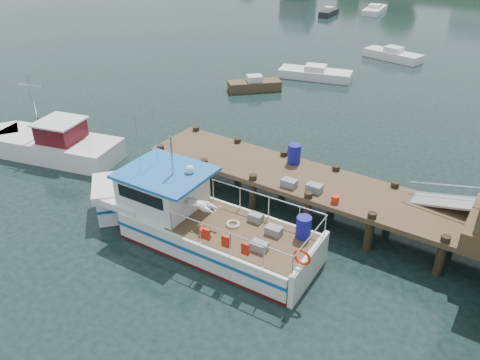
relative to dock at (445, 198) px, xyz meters
The scene contains 9 objects.
ground_plane 6.89m from the dock, behind, with size 160.00×160.00×0.00m, color black.
dock is the anchor object (origin of this frame).
lobster_boat 9.07m from the dock, 151.10° to the right, with size 10.20×3.28×4.84m.
work_boat 18.56m from the dock, behind, with size 8.06×4.01×4.23m.
moored_rowboat 19.13m from the dock, 142.23° to the left, with size 3.45×3.46×1.06m.
moored_a 20.99m from the dock, 127.49° to the left, with size 5.66×3.07×0.99m.
moored_b 26.87m from the dock, 110.77° to the left, with size 5.11×2.67×1.07m.
moored_d 49.31m from the dock, 111.96° to the left, with size 2.68×6.05×0.99m.
moored_e 46.40m from the dock, 118.91° to the left, with size 1.53×3.85×1.04m.
Camera 1 is at (8.23, -15.38, 10.76)m, focal length 35.00 mm.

